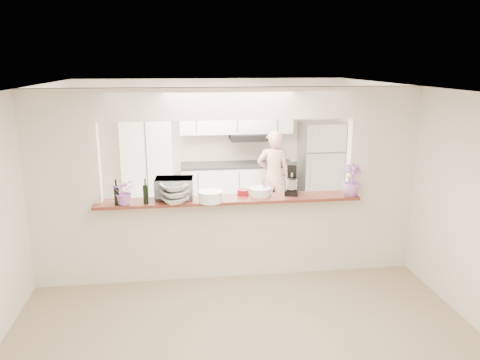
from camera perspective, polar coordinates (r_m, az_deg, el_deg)
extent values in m
plane|color=gray|center=(6.49, -1.34, -11.37)|extent=(6.00, 6.00, 0.00)
cube|color=silver|center=(7.91, -2.56, -6.50)|extent=(5.00, 2.90, 0.01)
cube|color=white|center=(6.19, -20.63, -1.24)|extent=(0.90, 0.15, 2.50)
cube|color=white|center=(6.59, 16.62, -0.01)|extent=(0.90, 0.15, 2.50)
cube|color=white|center=(5.87, -1.47, 9.31)|extent=(3.20, 0.15, 0.40)
cube|color=white|center=(6.28, -1.37, -7.05)|extent=(3.20, 0.15, 1.05)
cube|color=brown|center=(6.05, -1.34, -2.41)|extent=(3.40, 0.38, 0.04)
cube|color=white|center=(8.72, -11.20, 2.37)|extent=(0.90, 0.60, 2.10)
cube|color=white|center=(8.90, -0.35, -1.09)|extent=(2.10, 0.60, 0.90)
cube|color=#29292B|center=(8.79, -0.36, 1.87)|extent=(2.10, 0.62, 0.04)
cube|color=white|center=(8.76, -0.47, 8.16)|extent=(2.10, 0.35, 0.75)
cube|color=black|center=(8.75, 1.25, 5.27)|extent=(0.75, 0.45, 0.12)
cube|color=black|center=(8.72, 4.79, -1.12)|extent=(0.55, 0.02, 0.55)
cube|color=#AAABAF|center=(9.09, 9.74, 1.63)|extent=(0.75, 0.70, 1.70)
imported|color=pink|center=(5.92, -13.87, -1.39)|extent=(0.31, 0.27, 0.33)
cylinder|color=black|center=(5.90, -11.43, -1.73)|extent=(0.06, 0.06, 0.24)
cylinder|color=black|center=(5.86, -11.51, -0.24)|extent=(0.02, 0.02, 0.08)
cylinder|color=black|center=(5.94, -14.80, -1.83)|extent=(0.06, 0.06, 0.24)
cylinder|color=black|center=(5.90, -14.90, -0.34)|extent=(0.02, 0.02, 0.08)
imported|color=#BABBC0|center=(6.08, -8.03, -0.98)|extent=(0.50, 0.36, 0.27)
imported|color=white|center=(5.87, -8.04, -1.65)|extent=(0.43, 0.43, 0.24)
cylinder|color=white|center=(5.88, -3.63, -2.08)|extent=(0.29, 0.29, 0.13)
cylinder|color=white|center=(5.86, -3.64, -1.43)|extent=(0.31, 0.31, 0.01)
cylinder|color=white|center=(6.17, 2.45, -1.46)|extent=(0.28, 0.28, 0.09)
cylinder|color=white|center=(6.16, 2.46, -1.00)|extent=(0.29, 0.29, 0.01)
cylinder|color=maroon|center=(6.19, 0.36, -1.50)|extent=(0.15, 0.15, 0.07)
cylinder|color=#C7B18C|center=(6.22, 2.19, -1.44)|extent=(0.15, 0.15, 0.07)
cube|color=silver|center=(6.20, 2.69, -1.75)|extent=(0.24, 0.15, 0.01)
cube|color=white|center=(6.19, 2.69, -1.43)|extent=(0.10, 0.10, 0.06)
cube|color=black|center=(6.28, 6.29, -1.36)|extent=(0.24, 0.32, 0.07)
cube|color=black|center=(6.33, 6.36, 0.48)|extent=(0.14, 0.13, 0.30)
cube|color=black|center=(6.19, 6.37, 1.59)|extent=(0.18, 0.26, 0.10)
cylinder|color=#B7B7BC|center=(6.19, 6.31, -0.49)|extent=(0.14, 0.14, 0.13)
imported|color=#BA6ECC|center=(6.27, 13.44, -0.01)|extent=(0.27, 0.27, 0.43)
imported|color=tan|center=(8.41, 4.08, 0.51)|extent=(0.61, 0.42, 1.62)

